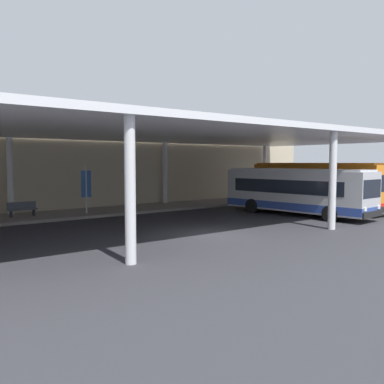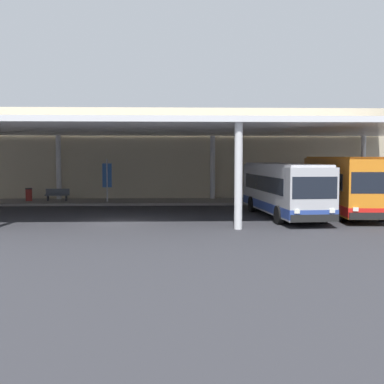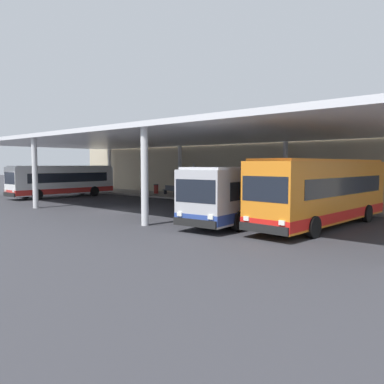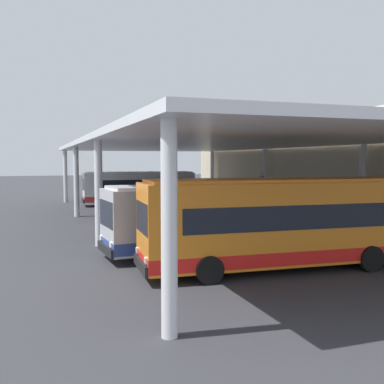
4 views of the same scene
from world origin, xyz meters
name	(u,v)px [view 1 (image 1 of 4)]	position (x,y,z in m)	size (l,w,h in m)	color
ground_plane	(215,235)	(0.00, 0.00, 0.00)	(200.00, 200.00, 0.00)	#333338
platform_kerb	(108,211)	(0.00, 11.75, 0.09)	(42.00, 4.50, 0.18)	gray
station_building_facade	(89,160)	(0.00, 15.00, 3.78)	(48.00, 1.60, 7.56)	#C1B293
canopy_shelter	(154,134)	(0.00, 5.50, 5.31)	(40.00, 17.00, 5.55)	silver
bus_second_bay	(296,191)	(9.51, 2.48, 1.66)	(3.34, 10.69, 3.17)	#B7B7BC
bus_middle_bay	(317,185)	(13.48, 3.66, 1.84)	(3.15, 11.45, 3.57)	orange
bench_waiting	(22,209)	(-5.93, 11.82, 0.66)	(1.80, 0.45, 0.92)	#4C515B
banner_sign	(86,187)	(-2.00, 10.94, 1.98)	(0.70, 0.12, 3.20)	#B2B2B7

